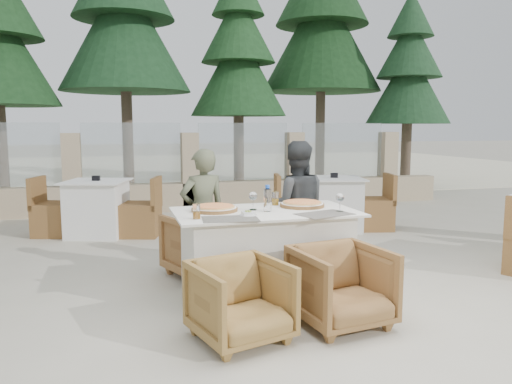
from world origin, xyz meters
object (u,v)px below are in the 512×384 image
object	(u,v)px
bg_table_a	(97,208)
armchair_far_left	(205,244)
diner_left	(203,214)
wine_glass_centre	(253,200)
armchair_near_left	(241,301)
beer_glass_left	(197,211)
dining_table	(265,253)
olive_dish	(248,213)
diner_right	(296,207)
armchair_far_right	(293,245)
bg_table_b	(334,204)
beer_glass_right	(275,198)
armchair_near_right	(341,286)
pizza_right	(302,204)
water_bottle	(267,198)
pizza_left	(215,208)
wine_glass_corner	(340,201)

from	to	relation	value
bg_table_a	armchair_far_left	bearing A→B (deg)	-47.06
diner_left	wine_glass_centre	bearing A→B (deg)	108.31
armchair_near_left	diner_left	world-z (taller)	diner_left
wine_glass_centre	bg_table_a	world-z (taller)	wine_glass_centre
beer_glass_left	wine_glass_centre	bearing A→B (deg)	27.79
dining_table	olive_dish	distance (m)	0.50
diner_left	diner_right	bearing A→B (deg)	164.61
armchair_far_right	bg_table_b	world-z (taller)	bg_table_b
beer_glass_right	armchair_far_right	size ratio (longest dim) A/B	0.20
olive_dish	armchair_near_right	bearing A→B (deg)	-47.71
wine_glass_centre	armchair_far_right	world-z (taller)	wine_glass_centre
pizza_right	diner_right	bearing A→B (deg)	76.22
armchair_far_left	diner_right	xyz separation A→B (m)	(0.94, -0.11, 0.36)
wine_glass_centre	pizza_right	bearing A→B (deg)	6.29
beer_glass_right	armchair_far_left	bearing A→B (deg)	142.84
dining_table	water_bottle	world-z (taller)	water_bottle
diner_left	bg_table_b	size ratio (longest dim) A/B	0.79
water_bottle	olive_dish	distance (m)	0.29
pizza_left	wine_glass_corner	bearing A→B (deg)	-17.61
pizza_left	wine_glass_centre	distance (m)	0.35
diner_right	armchair_far_right	bearing A→B (deg)	64.26
diner_right	beer_glass_left	bearing A→B (deg)	49.79
pizza_left	armchair_near_right	xyz separation A→B (m)	(0.79, -0.93, -0.49)
armchair_far_right	diner_left	xyz separation A→B (m)	(-0.91, 0.13, 0.35)
pizza_left	armchair_near_right	size ratio (longest dim) A/B	0.61
wine_glass_corner	beer_glass_left	distance (m)	1.26
beer_glass_left	bg_table_a	distance (m)	3.36
wine_glass_corner	diner_left	xyz separation A→B (m)	(-1.06, 0.91, -0.21)
dining_table	wine_glass_corner	xyz separation A→B (m)	(0.61, -0.22, 0.48)
pizza_right	beer_glass_left	size ratio (longest dim) A/B	3.34
bg_table_b	diner_left	bearing A→B (deg)	-129.13
dining_table	beer_glass_left	distance (m)	0.82
beer_glass_left	armchair_near_left	world-z (taller)	beer_glass_left
water_bottle	bg_table_b	world-z (taller)	water_bottle
armchair_far_right	diner_right	xyz separation A→B (m)	(0.05, 0.06, 0.38)
wine_glass_centre	beer_glass_right	size ratio (longest dim) A/B	1.43
wine_glass_corner	beer_glass_right	size ratio (longest dim) A/B	1.43
diner_right	bg_table_a	bearing A→B (deg)	-35.19
wine_glass_corner	olive_dish	size ratio (longest dim) A/B	1.67
water_bottle	bg_table_b	size ratio (longest dim) A/B	0.14
olive_dish	armchair_near_right	world-z (taller)	olive_dish
armchair_near_right	diner_left	bearing A→B (deg)	109.60
wine_glass_corner	bg_table_b	bearing A→B (deg)	66.27
bg_table_b	armchair_near_left	bearing A→B (deg)	-111.42
pizza_right	bg_table_b	size ratio (longest dim) A/B	0.25
water_bottle	dining_table	bearing A→B (deg)	107.40
armchair_far_left	beer_glass_left	bearing A→B (deg)	54.31
olive_dish	diner_left	xyz separation A→B (m)	(-0.23, 0.88, -0.14)
pizza_left	armchair_far_right	xyz separation A→B (m)	(0.91, 0.45, -0.50)
armchair_near_left	armchair_near_right	size ratio (longest dim) A/B	0.95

